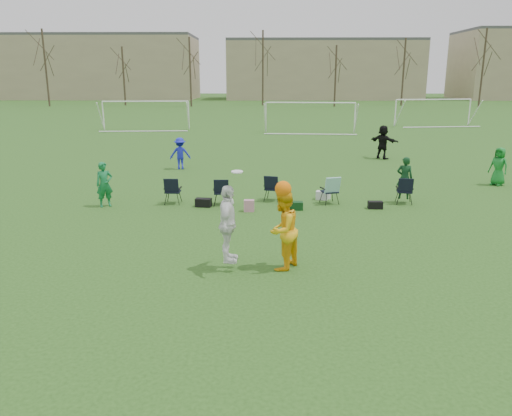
{
  "coord_description": "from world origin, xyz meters",
  "views": [
    {
      "loc": [
        0.2,
        -9.6,
        4.47
      ],
      "look_at": [
        0.01,
        2.59,
        1.25
      ],
      "focal_mm": 35.0,
      "sensor_mm": 36.0,
      "label": 1
    }
  ],
  "objects_px": {
    "fielder_green_near": "(104,184)",
    "goal_mid": "(310,109)",
    "fielder_blue": "(180,153)",
    "goal_left": "(146,107)",
    "fielder_green_far": "(499,166)",
    "goal_right": "(433,105)",
    "fielder_black": "(383,142)",
    "center_contest": "(261,227)"
  },
  "relations": [
    {
      "from": "goal_left",
      "to": "goal_mid",
      "type": "relative_size",
      "value": 1.0
    },
    {
      "from": "fielder_blue",
      "to": "goal_mid",
      "type": "distance_m",
      "value": 18.9
    },
    {
      "from": "goal_mid",
      "to": "goal_right",
      "type": "height_order",
      "value": "same"
    },
    {
      "from": "center_contest",
      "to": "goal_right",
      "type": "distance_m",
      "value": 39.71
    },
    {
      "from": "goal_mid",
      "to": "goal_right",
      "type": "relative_size",
      "value": 1.01
    },
    {
      "from": "fielder_green_near",
      "to": "goal_right",
      "type": "relative_size",
      "value": 0.22
    },
    {
      "from": "fielder_blue",
      "to": "center_contest",
      "type": "height_order",
      "value": "center_contest"
    },
    {
      "from": "goal_left",
      "to": "fielder_green_far",
      "type": "bearing_deg",
      "value": -53.43
    },
    {
      "from": "goal_left",
      "to": "goal_right",
      "type": "height_order",
      "value": "same"
    },
    {
      "from": "goal_left",
      "to": "goal_mid",
      "type": "height_order",
      "value": "same"
    },
    {
      "from": "goal_right",
      "to": "fielder_green_near",
      "type": "bearing_deg",
      "value": -133.02
    },
    {
      "from": "fielder_blue",
      "to": "goal_left",
      "type": "distance_m",
      "value": 20.08
    },
    {
      "from": "fielder_blue",
      "to": "fielder_green_far",
      "type": "relative_size",
      "value": 0.97
    },
    {
      "from": "goal_right",
      "to": "goal_mid",
      "type": "bearing_deg",
      "value": -161.43
    },
    {
      "from": "fielder_black",
      "to": "goal_mid",
      "type": "height_order",
      "value": "goal_mid"
    },
    {
      "from": "fielder_black",
      "to": "goal_right",
      "type": "relative_size",
      "value": 0.25
    },
    {
      "from": "fielder_green_far",
      "to": "fielder_black",
      "type": "distance_m",
      "value": 7.71
    },
    {
      "from": "fielder_black",
      "to": "center_contest",
      "type": "height_order",
      "value": "center_contest"
    },
    {
      "from": "fielder_blue",
      "to": "goal_right",
      "type": "bearing_deg",
      "value": -139.39
    },
    {
      "from": "goal_left",
      "to": "goal_right",
      "type": "distance_m",
      "value": 26.31
    },
    {
      "from": "fielder_blue",
      "to": "goal_mid",
      "type": "xyz_separation_m",
      "value": [
        7.94,
        17.11,
        1.14
      ]
    },
    {
      "from": "goal_mid",
      "to": "goal_left",
      "type": "bearing_deg",
      "value": 175.87
    },
    {
      "from": "goal_left",
      "to": "goal_mid",
      "type": "xyz_separation_m",
      "value": [
        14.0,
        -2.0,
        0.0
      ]
    },
    {
      "from": "fielder_green_near",
      "to": "fielder_blue",
      "type": "height_order",
      "value": "fielder_green_near"
    },
    {
      "from": "fielder_black",
      "to": "goal_left",
      "type": "height_order",
      "value": "goal_left"
    },
    {
      "from": "fielder_green_far",
      "to": "goal_right",
      "type": "xyz_separation_m",
      "value": [
        5.88,
        26.68,
        1.12
      ]
    },
    {
      "from": "center_contest",
      "to": "fielder_blue",
      "type": "bearing_deg",
      "value": 107.09
    },
    {
      "from": "fielder_green_far",
      "to": "goal_right",
      "type": "distance_m",
      "value": 27.34
    },
    {
      "from": "center_contest",
      "to": "goal_mid",
      "type": "bearing_deg",
      "value": 82.77
    },
    {
      "from": "fielder_green_near",
      "to": "goal_mid",
      "type": "height_order",
      "value": "goal_mid"
    },
    {
      "from": "fielder_green_near",
      "to": "center_contest",
      "type": "distance_m",
      "value": 8.07
    },
    {
      "from": "fielder_blue",
      "to": "goal_mid",
      "type": "bearing_deg",
      "value": -123.5
    },
    {
      "from": "fielder_green_far",
      "to": "goal_mid",
      "type": "height_order",
      "value": "goal_mid"
    },
    {
      "from": "fielder_blue",
      "to": "center_contest",
      "type": "bearing_deg",
      "value": 98.49
    },
    {
      "from": "goal_right",
      "to": "center_contest",
      "type": "bearing_deg",
      "value": -121.54
    },
    {
      "from": "fielder_green_near",
      "to": "goal_left",
      "type": "relative_size",
      "value": 0.22
    },
    {
      "from": "fielder_black",
      "to": "goal_left",
      "type": "relative_size",
      "value": 0.25
    },
    {
      "from": "fielder_blue",
      "to": "fielder_green_far",
      "type": "height_order",
      "value": "fielder_green_far"
    },
    {
      "from": "fielder_green_far",
      "to": "goal_right",
      "type": "bearing_deg",
      "value": 129.1
    },
    {
      "from": "goal_right",
      "to": "fielder_green_far",
      "type": "bearing_deg",
      "value": -110.43
    },
    {
      "from": "fielder_black",
      "to": "goal_right",
      "type": "distance_m",
      "value": 21.75
    },
    {
      "from": "fielder_green_far",
      "to": "center_contest",
      "type": "distance_m",
      "value": 13.93
    }
  ]
}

